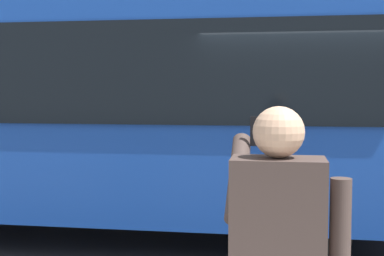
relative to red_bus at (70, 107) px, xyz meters
name	(u,v)px	position (x,y,z in m)	size (l,w,h in m)	color
ground_plane	(314,248)	(-3.18, 0.21, -1.68)	(60.00, 60.00, 0.00)	#232326
red_bus	(70,107)	(0.00, 0.00, 0.00)	(9.05, 2.54, 3.08)	#1947AD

